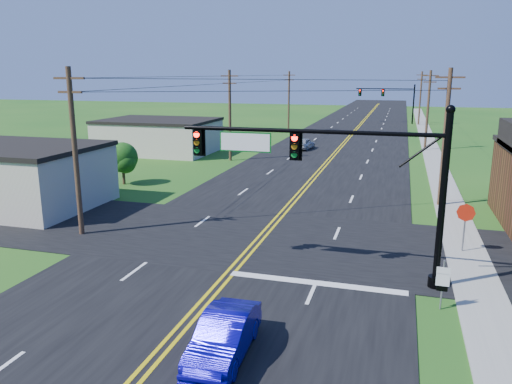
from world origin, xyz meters
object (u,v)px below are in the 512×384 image
(blue_car, at_px, (224,337))
(stop_sign, at_px, (465,218))
(signal_mast_main, at_px, (331,169))
(signal_mast_far, at_px, (388,97))
(route_sign, at_px, (443,281))

(blue_car, distance_m, stop_sign, 14.63)
(signal_mast_main, xyz_separation_m, stop_sign, (5.99, 4.78, -2.95))
(signal_mast_far, height_order, stop_sign, signal_mast_far)
(signal_mast_main, xyz_separation_m, signal_mast_far, (0.10, 72.00, -0.20))
(route_sign, xyz_separation_m, stop_sign, (1.44, 6.80, 0.66))
(blue_car, bearing_deg, signal_mast_far, 85.96)
(signal_mast_main, distance_m, route_sign, 6.14)
(route_sign, bearing_deg, signal_mast_far, 96.09)
(signal_mast_main, xyz_separation_m, blue_car, (-2.16, -7.32, -4.07))
(stop_sign, bearing_deg, route_sign, -88.81)
(signal_mast_main, distance_m, blue_car, 8.64)
(signal_mast_far, xyz_separation_m, stop_sign, (5.89, -67.22, -2.75))
(signal_mast_far, height_order, blue_car, signal_mast_far)
(blue_car, xyz_separation_m, route_sign, (6.70, 5.30, 0.46))
(signal_mast_main, relative_size, blue_car, 2.74)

